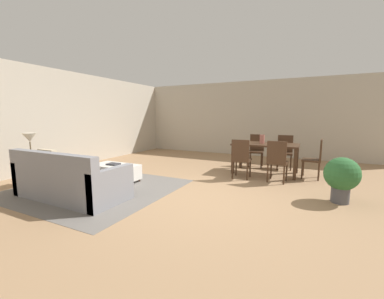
{
  "coord_description": "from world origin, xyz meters",
  "views": [
    {
      "loc": [
        1.74,
        -3.85,
        1.45
      ],
      "look_at": [
        -0.76,
        1.16,
        0.66
      ],
      "focal_mm": 22.3,
      "sensor_mm": 36.0,
      "label": 1
    }
  ],
  "objects": [
    {
      "name": "table_lamp",
      "position": [
        -3.37,
        -1.0,
        0.99
      ],
      "size": [
        0.26,
        0.26,
        0.53
      ],
      "color": "brown",
      "rests_on": "side_table"
    },
    {
      "name": "dining_chair_near_left",
      "position": [
        0.34,
        1.5,
        0.52
      ],
      "size": [
        0.41,
        0.41,
        0.92
      ],
      "color": "#422B1C",
      "rests_on": "ground_plane"
    },
    {
      "name": "dining_table",
      "position": [
        0.75,
        2.3,
        0.66
      ],
      "size": [
        1.57,
        0.88,
        0.76
      ],
      "color": "#422B1C",
      "rests_on": "ground_plane"
    },
    {
      "name": "couch",
      "position": [
        -2.04,
        -1.14,
        0.29
      ],
      "size": [
        2.06,
        0.9,
        0.86
      ],
      "color": "gray",
      "rests_on": "ground_plane"
    },
    {
      "name": "ground_plane",
      "position": [
        0.0,
        0.0,
        0.0
      ],
      "size": [
        10.8,
        10.8,
        0.0
      ],
      "primitive_type": "plane",
      "color": "#9E7A56"
    },
    {
      "name": "book_on_ottoman",
      "position": [
        -2.12,
        -0.01,
        0.4
      ],
      "size": [
        0.27,
        0.21,
        0.03
      ],
      "primitive_type": "cube",
      "rotation": [
        0.0,
        0.0,
        0.04
      ],
      "color": "#333338",
      "rests_on": "ottoman_table"
    },
    {
      "name": "ottoman_table",
      "position": [
        -2.09,
        0.02,
        0.22
      ],
      "size": [
        1.04,
        0.57,
        0.38
      ],
      "color": "silver",
      "rests_on": "ground_plane"
    },
    {
      "name": "side_table",
      "position": [
        -3.37,
        -1.0,
        0.46
      ],
      "size": [
        0.4,
        0.4,
        0.58
      ],
      "color": "brown",
      "rests_on": "ground_plane"
    },
    {
      "name": "dining_chair_near_right",
      "position": [
        1.13,
        1.53,
        0.52
      ],
      "size": [
        0.43,
        0.43,
        0.92
      ],
      "color": "#422B1C",
      "rests_on": "ground_plane"
    },
    {
      "name": "area_rug",
      "position": [
        -2.06,
        -0.54,
        0.0
      ],
      "size": [
        3.0,
        2.8,
        0.01
      ],
      "primitive_type": "cube",
      "color": "slate",
      "rests_on": "ground_plane"
    },
    {
      "name": "wall_back",
      "position": [
        0.0,
        5.0,
        1.35
      ],
      "size": [
        9.0,
        0.12,
        2.7
      ],
      "primitive_type": "cube",
      "color": "#BCB2A0",
      "rests_on": "ground_plane"
    },
    {
      "name": "dining_chair_head_east",
      "position": [
        1.88,
        2.27,
        0.52
      ],
      "size": [
        0.42,
        0.42,
        0.92
      ],
      "color": "#422B1C",
      "rests_on": "ground_plane"
    },
    {
      "name": "wall_left",
      "position": [
        -4.5,
        0.5,
        1.35
      ],
      "size": [
        0.12,
        11.0,
        2.7
      ],
      "primitive_type": "cube",
      "color": "#BCB2A0",
      "rests_on": "ground_plane"
    },
    {
      "name": "vase_centerpiece",
      "position": [
        0.65,
        2.33,
        0.87
      ],
      "size": [
        0.12,
        0.12,
        0.21
      ],
      "primitive_type": "cylinder",
      "color": "#B26659",
      "rests_on": "dining_table"
    },
    {
      "name": "dining_chair_far_right",
      "position": [
        1.13,
        3.14,
        0.52
      ],
      "size": [
        0.43,
        0.43,
        0.92
      ],
      "color": "#422B1C",
      "rests_on": "ground_plane"
    },
    {
      "name": "potted_plant",
      "position": [
        2.25,
        0.72,
        0.46
      ],
      "size": [
        0.55,
        0.55,
        0.77
      ],
      "color": "#4C4C51",
      "rests_on": "ground_plane"
    },
    {
      "name": "dining_chair_far_left",
      "position": [
        0.37,
        3.09,
        0.52
      ],
      "size": [
        0.43,
        0.43,
        0.92
      ],
      "color": "#422B1C",
      "rests_on": "ground_plane"
    }
  ]
}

